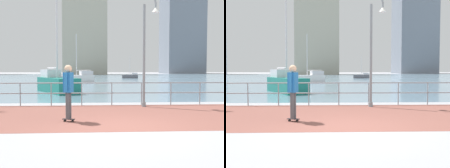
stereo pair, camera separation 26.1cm
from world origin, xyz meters
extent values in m
plane|color=#9E9EA3|center=(0.00, 40.00, 0.00)|extent=(220.00, 220.00, 0.00)
cube|color=brown|center=(0.00, 2.28, 0.00)|extent=(28.00, 5.58, 0.01)
cube|color=#6B899E|center=(0.00, 50.07, 0.00)|extent=(180.00, 88.00, 0.00)
cylinder|color=#8C99A3|center=(-4.20, 5.07, 0.52)|extent=(0.05, 0.05, 1.05)
cylinder|color=#8C99A3|center=(-2.80, 5.07, 0.52)|extent=(0.05, 0.05, 1.05)
cylinder|color=#8C99A3|center=(-1.40, 5.07, 0.52)|extent=(0.05, 0.05, 1.05)
cylinder|color=#8C99A3|center=(0.00, 5.07, 0.52)|extent=(0.05, 0.05, 1.05)
cylinder|color=#8C99A3|center=(1.40, 5.07, 0.52)|extent=(0.05, 0.05, 1.05)
cylinder|color=#8C99A3|center=(2.80, 5.07, 0.52)|extent=(0.05, 0.05, 1.05)
cylinder|color=#8C99A3|center=(4.20, 5.07, 0.52)|extent=(0.05, 0.05, 1.05)
cylinder|color=#8C99A3|center=(0.00, 5.07, 1.05)|extent=(25.20, 0.06, 0.06)
cylinder|color=#8C99A3|center=(0.00, 5.07, 0.58)|extent=(25.20, 0.06, 0.06)
cylinder|color=gray|center=(1.40, 4.47, 0.10)|extent=(0.19, 0.19, 0.20)
cylinder|color=gray|center=(1.40, 4.47, 2.27)|extent=(0.12, 0.12, 4.54)
cylinder|color=gray|center=(1.91, 4.57, 4.69)|extent=(0.14, 0.11, 0.19)
cylinder|color=gray|center=(1.93, 4.58, 4.54)|extent=(0.10, 0.10, 0.17)
cone|color=silver|center=(1.93, 4.58, 4.34)|extent=(0.36, 0.36, 0.22)
cylinder|color=black|center=(-1.49, 1.08, 0.03)|extent=(0.07, 0.04, 0.06)
cylinder|color=black|center=(-1.51, 1.00, 0.03)|extent=(0.07, 0.04, 0.06)
cylinder|color=black|center=(-1.74, 1.14, 0.03)|extent=(0.07, 0.04, 0.06)
cylinder|color=black|center=(-1.76, 1.07, 0.03)|extent=(0.07, 0.04, 0.06)
cube|color=black|center=(-1.63, 1.07, 0.08)|extent=(0.41, 0.21, 0.02)
cylinder|color=#4C4C51|center=(-1.61, 1.15, 0.52)|extent=(0.16, 0.16, 0.85)
cylinder|color=#4C4C51|center=(-1.65, 1.00, 0.52)|extent=(0.16, 0.16, 0.85)
cube|color=#236BB2|center=(-1.63, 1.07, 1.26)|extent=(0.32, 0.39, 0.64)
cylinder|color=#236BB2|center=(-1.57, 1.30, 1.28)|extent=(0.11, 0.11, 0.60)
cylinder|color=#236BB2|center=(-1.69, 0.85, 1.28)|extent=(0.11, 0.11, 0.60)
sphere|color=#DBAD89|center=(-1.63, 1.07, 1.70)|extent=(0.24, 0.24, 0.24)
cube|color=white|center=(-3.13, 27.58, 0.47)|extent=(4.58, 2.86, 0.94)
cube|color=silver|center=(-1.90, 28.06, 1.20)|extent=(1.82, 1.46, 0.52)
cylinder|color=silver|center=(-3.13, 27.58, 3.55)|extent=(0.10, 0.10, 5.22)
cylinder|color=silver|center=(-2.23, 27.94, 1.57)|extent=(1.87, 0.80, 0.08)
cube|color=#197266|center=(-3.50, 12.43, 0.53)|extent=(3.64, 5.15, 1.07)
cube|color=silver|center=(-4.18, 13.77, 1.37)|extent=(1.78, 2.09, 0.59)
cylinder|color=silver|center=(-3.50, 12.43, 4.04)|extent=(0.12, 0.12, 5.94)
cylinder|color=silver|center=(-4.00, 13.41, 1.78)|extent=(1.10, 2.04, 0.10)
cube|color=#595960|center=(5.82, 44.41, 0.32)|extent=(2.98, 0.95, 0.64)
cube|color=silver|center=(6.71, 44.40, 0.81)|extent=(1.07, 0.65, 0.35)
cylinder|color=silver|center=(5.82, 44.41, 2.40)|extent=(0.07, 0.07, 3.53)
cylinder|color=silver|center=(6.47, 44.41, 1.06)|extent=(1.34, 0.07, 0.06)
cube|color=slate|center=(34.70, 104.97, 19.07)|extent=(14.63, 17.24, 38.13)
cube|color=#B2AD99|center=(-3.88, 85.65, 15.38)|extent=(13.95, 13.75, 30.77)
camera|label=1|loc=(-0.78, -7.80, 1.68)|focal=44.50mm
camera|label=2|loc=(-0.52, -7.81, 1.68)|focal=44.50mm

